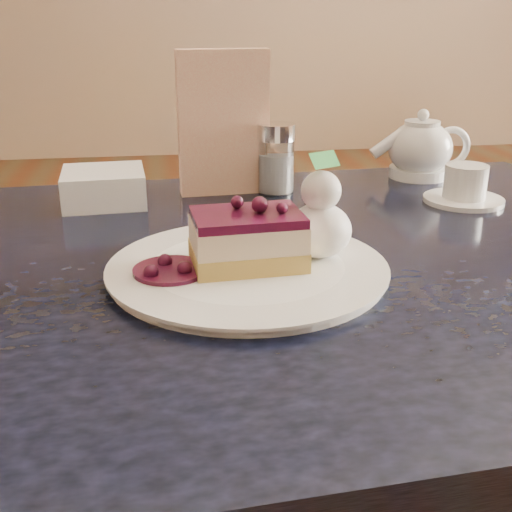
{
  "coord_description": "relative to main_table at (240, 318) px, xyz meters",
  "views": [
    {
      "loc": [
        -0.24,
        -0.4,
        1.13
      ],
      "look_at": [
        -0.14,
        0.24,
        0.88
      ],
      "focal_mm": 45.0,
      "sensor_mm": 36.0,
      "label": 1
    }
  ],
  "objects": [
    {
      "name": "berry_sauce",
      "position": [
        -0.09,
        -0.07,
        0.1
      ],
      "size": [
        0.09,
        0.09,
        0.01
      ],
      "primitive_type": "cylinder",
      "color": "black",
      "rests_on": "dessert_plate"
    },
    {
      "name": "tea_set",
      "position": [
        0.4,
        0.34,
        0.13
      ],
      "size": [
        0.19,
        0.3,
        0.12
      ],
      "color": "white",
      "rests_on": "main_table"
    },
    {
      "name": "napkin_stack",
      "position": [
        -0.19,
        0.29,
        0.11
      ],
      "size": [
        0.14,
        0.14,
        0.06
      ],
      "primitive_type": "cube",
      "rotation": [
        0.0,
        0.0,
        0.06
      ],
      "color": "white",
      "rests_on": "main_table"
    },
    {
      "name": "whipped_cream",
      "position": [
        0.1,
        -0.04,
        0.13
      ],
      "size": [
        0.08,
        0.08,
        0.07
      ],
      "color": "white",
      "rests_on": "dessert_plate"
    },
    {
      "name": "menu_card",
      "position": [
        0.02,
        0.32,
        0.21
      ],
      "size": [
        0.16,
        0.04,
        0.24
      ],
      "primitive_type": "cube",
      "rotation": [
        0.0,
        0.0,
        0.06
      ],
      "color": "#F5E7B4",
      "rests_on": "main_table"
    },
    {
      "name": "sugar_shaker",
      "position": [
        0.1,
        0.31,
        0.15
      ],
      "size": [
        0.07,
        0.07,
        0.12
      ],
      "color": "white",
      "rests_on": "main_table"
    },
    {
      "name": "dessert_plate",
      "position": [
        0.0,
        -0.06,
        0.09
      ],
      "size": [
        0.33,
        0.33,
        0.01
      ],
      "primitive_type": "cylinder",
      "color": "white",
      "rests_on": "main_table"
    },
    {
      "name": "main_table",
      "position": [
        0.0,
        0.0,
        0.0
      ],
      "size": [
        1.38,
        0.97,
        0.83
      ],
      "rotation": [
        0.0,
        0.0,
        0.06
      ],
      "color": "black",
      "rests_on": "ground"
    },
    {
      "name": "cheesecake_slice",
      "position": [
        0.0,
        -0.06,
        0.13
      ],
      "size": [
        0.14,
        0.1,
        0.07
      ],
      "rotation": [
        0.0,
        0.0,
        0.06
      ],
      "color": "#B58E41",
      "rests_on": "dessert_plate"
    }
  ]
}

